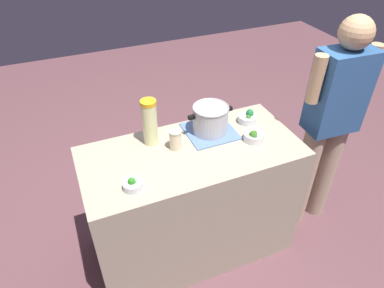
{
  "coord_description": "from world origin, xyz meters",
  "views": [
    {
      "loc": [
        -0.63,
        -1.5,
        2.18
      ],
      "look_at": [
        0.0,
        0.0,
        0.95
      ],
      "focal_mm": 32.43,
      "sensor_mm": 36.0,
      "label": 1
    }
  ],
  "objects_px": {
    "broccoli_bowl_back": "(248,118)",
    "person_cook": "(330,123)",
    "broccoli_bowl_front": "(254,136)",
    "broccoli_bowl_center": "(133,184)",
    "mason_jar": "(175,140)",
    "lemonade_pitcher": "(150,122)",
    "cooking_pot": "(210,119)"
  },
  "relations": [
    {
      "from": "broccoli_bowl_back",
      "to": "person_cook",
      "type": "height_order",
      "value": "person_cook"
    },
    {
      "from": "broccoli_bowl_front",
      "to": "broccoli_bowl_center",
      "type": "distance_m",
      "value": 0.81
    },
    {
      "from": "broccoli_bowl_front",
      "to": "mason_jar",
      "type": "bearing_deg",
      "value": 166.21
    },
    {
      "from": "mason_jar",
      "to": "lemonade_pitcher",
      "type": "bearing_deg",
      "value": 136.7
    },
    {
      "from": "broccoli_bowl_center",
      "to": "lemonade_pitcher",
      "type": "bearing_deg",
      "value": 58.72
    },
    {
      "from": "mason_jar",
      "to": "broccoli_bowl_front",
      "type": "xyz_separation_m",
      "value": [
        0.47,
        -0.12,
        -0.03
      ]
    },
    {
      "from": "cooking_pot",
      "to": "lemonade_pitcher",
      "type": "distance_m",
      "value": 0.39
    },
    {
      "from": "broccoli_bowl_center",
      "to": "person_cook",
      "type": "xyz_separation_m",
      "value": [
        1.38,
        0.1,
        -0.04
      ]
    },
    {
      "from": "mason_jar",
      "to": "person_cook",
      "type": "bearing_deg",
      "value": -7.53
    },
    {
      "from": "lemonade_pitcher",
      "to": "mason_jar",
      "type": "relative_size",
      "value": 2.38
    },
    {
      "from": "cooking_pot",
      "to": "broccoli_bowl_center",
      "type": "relative_size",
      "value": 2.85
    },
    {
      "from": "broccoli_bowl_front",
      "to": "person_cook",
      "type": "bearing_deg",
      "value": -2.32
    },
    {
      "from": "mason_jar",
      "to": "person_cook",
      "type": "distance_m",
      "value": 1.07
    },
    {
      "from": "cooking_pot",
      "to": "person_cook",
      "type": "xyz_separation_m",
      "value": [
        0.79,
        -0.21,
        -0.11
      ]
    },
    {
      "from": "cooking_pot",
      "to": "broccoli_bowl_back",
      "type": "relative_size",
      "value": 2.46
    },
    {
      "from": "cooking_pot",
      "to": "lemonade_pitcher",
      "type": "bearing_deg",
      "value": 174.45
    },
    {
      "from": "lemonade_pitcher",
      "to": "person_cook",
      "type": "bearing_deg",
      "value": -12.05
    },
    {
      "from": "lemonade_pitcher",
      "to": "mason_jar",
      "type": "xyz_separation_m",
      "value": [
        0.12,
        -0.11,
        -0.09
      ]
    },
    {
      "from": "mason_jar",
      "to": "broccoli_bowl_center",
      "type": "relative_size",
      "value": 1.19
    },
    {
      "from": "mason_jar",
      "to": "broccoli_bowl_center",
      "type": "xyz_separation_m",
      "value": [
        -0.33,
        -0.24,
        -0.04
      ]
    },
    {
      "from": "broccoli_bowl_back",
      "to": "person_cook",
      "type": "xyz_separation_m",
      "value": [
        0.51,
        -0.22,
        -0.04
      ]
    },
    {
      "from": "cooking_pot",
      "to": "lemonade_pitcher",
      "type": "xyz_separation_m",
      "value": [
        -0.38,
        0.04,
        0.05
      ]
    },
    {
      "from": "person_cook",
      "to": "broccoli_bowl_front",
      "type": "bearing_deg",
      "value": 177.68
    },
    {
      "from": "person_cook",
      "to": "cooking_pot",
      "type": "bearing_deg",
      "value": 164.93
    },
    {
      "from": "lemonade_pitcher",
      "to": "broccoli_bowl_center",
      "type": "relative_size",
      "value": 2.83
    },
    {
      "from": "cooking_pot",
      "to": "broccoli_bowl_back",
      "type": "height_order",
      "value": "cooking_pot"
    },
    {
      "from": "cooking_pot",
      "to": "person_cook",
      "type": "bearing_deg",
      "value": -15.07
    },
    {
      "from": "cooking_pot",
      "to": "lemonade_pitcher",
      "type": "relative_size",
      "value": 1.01
    },
    {
      "from": "cooking_pot",
      "to": "mason_jar",
      "type": "relative_size",
      "value": 2.4
    },
    {
      "from": "cooking_pot",
      "to": "broccoli_bowl_front",
      "type": "distance_m",
      "value": 0.29
    },
    {
      "from": "mason_jar",
      "to": "broccoli_bowl_center",
      "type": "height_order",
      "value": "mason_jar"
    },
    {
      "from": "mason_jar",
      "to": "broccoli_bowl_back",
      "type": "height_order",
      "value": "mason_jar"
    }
  ]
}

